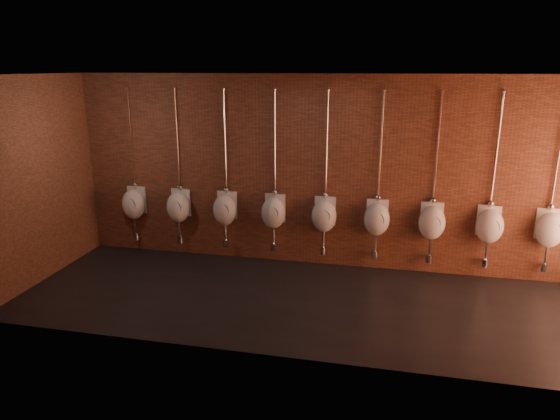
{
  "coord_description": "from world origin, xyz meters",
  "views": [
    {
      "loc": [
        1.05,
        -6.57,
        3.31
      ],
      "look_at": [
        -0.58,
        0.9,
        1.1
      ],
      "focal_mm": 32.0,
      "sensor_mm": 36.0,
      "label": 1
    }
  ],
  "objects": [
    {
      "name": "urinal_1",
      "position": [
        -2.52,
        1.35,
        0.92
      ],
      "size": [
        0.44,
        0.39,
        2.72
      ],
      "color": "white",
      "rests_on": "ground"
    },
    {
      "name": "urinal_5",
      "position": [
        0.94,
        1.35,
        0.92
      ],
      "size": [
        0.44,
        0.39,
        2.72
      ],
      "color": "white",
      "rests_on": "ground"
    },
    {
      "name": "urinal_0",
      "position": [
        -3.38,
        1.35,
        0.92
      ],
      "size": [
        0.44,
        0.39,
        2.72
      ],
      "color": "white",
      "rests_on": "ground"
    },
    {
      "name": "urinal_7",
      "position": [
        2.67,
        1.35,
        0.92
      ],
      "size": [
        0.44,
        0.39,
        2.72
      ],
      "color": "white",
      "rests_on": "ground"
    },
    {
      "name": "ground",
      "position": [
        0.0,
        0.0,
        0.0
      ],
      "size": [
        8.5,
        8.5,
        0.0
      ],
      "primitive_type": "plane",
      "color": "black",
      "rests_on": "ground"
    },
    {
      "name": "urinal_6",
      "position": [
        1.81,
        1.35,
        0.92
      ],
      "size": [
        0.44,
        0.39,
        2.72
      ],
      "color": "white",
      "rests_on": "ground"
    },
    {
      "name": "urinal_4",
      "position": [
        0.08,
        1.35,
        0.92
      ],
      "size": [
        0.44,
        0.39,
        2.72
      ],
      "color": "white",
      "rests_on": "ground"
    },
    {
      "name": "urinal_3",
      "position": [
        -0.79,
        1.35,
        0.92
      ],
      "size": [
        0.44,
        0.39,
        2.72
      ],
      "color": "white",
      "rests_on": "ground"
    },
    {
      "name": "urinal_8",
      "position": [
        3.54,
        1.35,
        0.92
      ],
      "size": [
        0.44,
        0.39,
        2.72
      ],
      "color": "white",
      "rests_on": "ground"
    },
    {
      "name": "urinal_2",
      "position": [
        -1.65,
        1.35,
        0.92
      ],
      "size": [
        0.44,
        0.39,
        2.72
      ],
      "color": "white",
      "rests_on": "ground"
    },
    {
      "name": "room_shell",
      "position": [
        0.0,
        0.0,
        2.01
      ],
      "size": [
        8.54,
        3.04,
        3.22
      ],
      "color": "black",
      "rests_on": "ground"
    }
  ]
}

